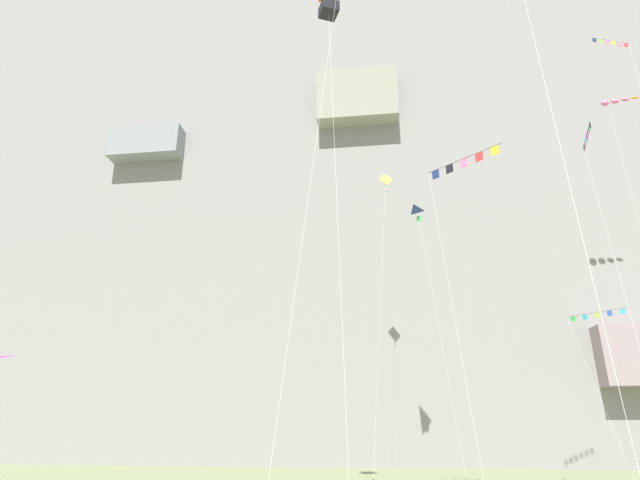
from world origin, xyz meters
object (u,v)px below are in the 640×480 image
object	(u,v)px
kite_banner_mid_right	(595,171)
kite_banner_high_center	(599,328)
kite_diamond_upper_left	(385,203)
kite_banner_mid_center	(464,173)
kite_delta_front_field	(425,221)
kite_banner_high_left	(629,95)
kite_windsock_high_right	(614,103)
kite_diamond_far_left	(334,13)
kite_box_upper_right	(329,2)

from	to	relation	value
kite_banner_mid_right	kite_banner_high_center	distance (m)	14.18
kite_diamond_upper_left	kite_banner_mid_center	size ratio (longest dim) A/B	1.40
kite_delta_front_field	kite_banner_high_left	bearing A→B (deg)	-37.27
kite_banner_high_center	kite_windsock_high_right	size ratio (longest dim) A/B	0.35
kite_banner_mid_right	kite_delta_front_field	world-z (taller)	kite_delta_front_field
kite_diamond_far_left	kite_banner_high_center	size ratio (longest dim) A/B	2.63
kite_windsock_high_right	kite_delta_front_field	distance (m)	23.39
kite_box_upper_right	kite_banner_mid_right	xyz separation A→B (m)	(15.54, 3.48, -11.58)
kite_banner_mid_center	kite_windsock_high_right	bearing A→B (deg)	42.40
kite_diamond_upper_left	kite_windsock_high_right	xyz separation A→B (m)	(22.70, 0.46, 9.55)
kite_box_upper_right	kite_banner_high_center	bearing A→B (deg)	39.29
kite_diamond_far_left	kite_banner_mid_right	size ratio (longest dim) A/B	1.53
kite_delta_front_field	kite_banner_high_center	bearing A→B (deg)	-5.42
kite_windsock_high_right	kite_delta_front_field	world-z (taller)	kite_windsock_high_right
kite_box_upper_right	kite_diamond_upper_left	bearing A→B (deg)	80.70
kite_diamond_far_left	kite_delta_front_field	distance (m)	19.77
kite_box_upper_right	kite_banner_mid_right	size ratio (longest dim) A/B	1.49
kite_windsock_high_right	kite_delta_front_field	bearing A→B (deg)	-170.08
kite_diamond_far_left	kite_windsock_high_right	size ratio (longest dim) A/B	0.93
kite_banner_mid_right	kite_delta_front_field	xyz separation A→B (m)	(-8.95, 12.93, 2.60)
kite_banner_high_left	kite_windsock_high_right	distance (m)	17.00
kite_diamond_upper_left	kite_diamond_far_left	bearing A→B (deg)	-97.63
kite_diamond_upper_left	kite_banner_mid_right	size ratio (longest dim) A/B	1.32
kite_diamond_upper_left	kite_diamond_far_left	xyz separation A→B (m)	(-2.73, -20.35, 3.72)
kite_windsock_high_right	kite_banner_mid_right	bearing A→B (deg)	-122.33
kite_box_upper_right	kite_diamond_far_left	xyz separation A→B (m)	(0.43, -1.03, -1.97)
kite_diamond_upper_left	kite_windsock_high_right	bearing A→B (deg)	1.17
kite_banner_mid_right	kite_box_upper_right	bearing A→B (deg)	-167.39
kite_diamond_upper_left	kite_diamond_far_left	world-z (taller)	kite_diamond_far_left
kite_banner_high_left	kite_diamond_far_left	xyz separation A→B (m)	(-19.54, -7.26, 2.58)
kite_banner_high_left	kite_banner_mid_center	world-z (taller)	kite_banner_high_left
kite_banner_high_left	kite_box_upper_right	bearing A→B (deg)	-162.70
kite_diamond_far_left	kite_banner_mid_right	distance (m)	18.46
kite_delta_front_field	kite_diamond_upper_left	bearing A→B (deg)	139.73
kite_banner_high_center	kite_delta_front_field	size ratio (longest dim) A/B	0.57
kite_box_upper_right	kite_banner_high_center	size ratio (longest dim) A/B	2.57
kite_windsock_high_right	kite_delta_front_field	size ratio (longest dim) A/B	1.61
kite_diamond_upper_left	kite_banner_mid_center	distance (m)	17.52
kite_banner_high_center	kite_banner_mid_center	size ratio (longest dim) A/B	0.62
kite_banner_high_center	kite_banner_high_left	bearing A→B (deg)	-81.70
kite_banner_high_left	kite_banner_mid_center	xyz separation A→B (m)	(-12.07, -2.84, -6.69)
kite_diamond_upper_left	kite_banner_high_center	size ratio (longest dim) A/B	2.27
kite_banner_mid_right	kite_windsock_high_right	world-z (taller)	kite_windsock_high_right
kite_diamond_upper_left	kite_banner_mid_right	bearing A→B (deg)	-51.97
kite_diamond_far_left	kite_windsock_high_right	world-z (taller)	kite_windsock_high_right
kite_banner_mid_center	kite_windsock_high_right	world-z (taller)	kite_windsock_high_right
kite_diamond_far_left	kite_banner_mid_right	xyz separation A→B (m)	(15.11, 4.51, -9.60)
kite_windsock_high_right	kite_diamond_upper_left	bearing A→B (deg)	-178.83
kite_banner_high_center	kite_delta_front_field	xyz separation A→B (m)	(-12.06, 1.14, 9.84)
kite_diamond_far_left	kite_delta_front_field	bearing A→B (deg)	70.56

